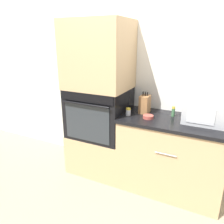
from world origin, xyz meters
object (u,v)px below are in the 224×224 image
Objects in this scene: wall_oven at (99,112)px; knife_block at (145,104)px; bowl at (148,117)px; condiment_jar_near at (128,112)px; microwave at (205,112)px; condiment_jar_mid at (173,111)px.

wall_oven is 0.60m from knife_block.
bowl is 0.24m from condiment_jar_near.
microwave reaches higher than bowl.
knife_block is 2.89× the size of condiment_jar_near.
bowl is at bearing -140.30° from condiment_jar_mid.
bowl is (0.67, -0.08, 0.07)m from wall_oven.
microwave is 0.82m from condiment_jar_near.
knife_block is at bearing -176.40° from condiment_jar_mid.
microwave is 3.58× the size of bowl.
condiment_jar_near is (-0.14, -0.18, -0.06)m from knife_block.
bowl is 1.00× the size of condiment_jar_mid.
knife_block is at bearing 51.87° from condiment_jar_near.
microwave is 0.59m from bowl.
microwave is at bearing 10.82° from condiment_jar_near.
wall_oven reaches higher than condiment_jar_near.
condiment_jar_mid is at bearing 39.70° from bowl.
condiment_jar_near is 0.75× the size of condiment_jar_mid.
wall_oven is 2.85× the size of knife_block.
wall_oven is 8.22× the size of condiment_jar_near.
wall_oven reaches higher than knife_block.
bowl is 1.33× the size of condiment_jar_near.
bowl is at bearing 0.82° from condiment_jar_near.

